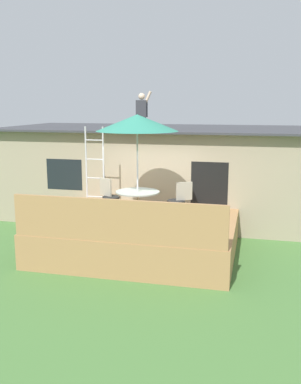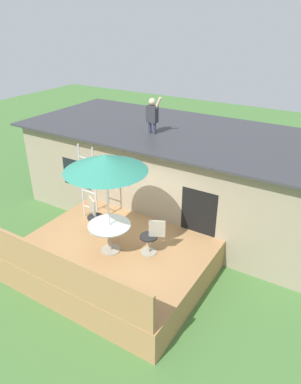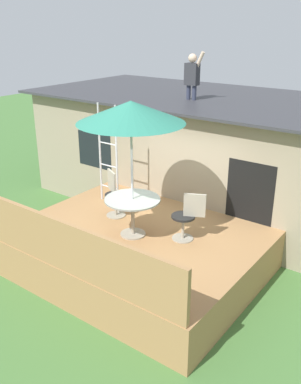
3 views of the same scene
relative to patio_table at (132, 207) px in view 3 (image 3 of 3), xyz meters
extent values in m
plane|color=#477538|center=(0.00, 0.28, -1.39)|extent=(40.00, 40.00, 0.00)
cube|color=gray|center=(0.00, 3.88, 0.01)|extent=(10.00, 4.00, 2.78)
cube|color=#38383D|center=(0.00, 3.88, 1.43)|extent=(10.50, 4.50, 0.06)
cube|color=black|center=(-2.74, 1.89, 0.16)|extent=(1.10, 0.03, 0.90)
cube|color=black|center=(1.49, 1.89, -0.34)|extent=(1.00, 0.03, 2.00)
cube|color=#A87A4C|center=(0.00, 0.28, -0.99)|extent=(4.60, 3.93, 0.80)
cube|color=#A87A4C|center=(0.00, -1.64, -0.14)|extent=(4.50, 0.08, 0.90)
cylinder|color=#A59E8C|center=(0.00, 0.00, -0.57)|extent=(0.48, 0.48, 0.03)
cylinder|color=#A59E8C|center=(0.00, 0.00, -0.22)|extent=(0.07, 0.07, 0.71)
cylinder|color=#999E93|center=(0.00, 0.00, 0.14)|extent=(1.04, 1.04, 0.03)
cylinder|color=silver|center=(0.00, 0.00, 0.61)|extent=(0.04, 0.04, 2.40)
cone|color=#338C72|center=(0.00, 0.00, 1.76)|extent=(1.90, 1.90, 0.38)
cylinder|color=silver|center=(-1.66, 0.94, 0.51)|extent=(0.04, 0.04, 2.20)
cylinder|color=silver|center=(-1.18, 0.94, 0.51)|extent=(0.04, 0.04, 2.20)
cylinder|color=silver|center=(-1.42, 0.94, -0.24)|extent=(0.48, 0.03, 0.03)
cylinder|color=silver|center=(-1.42, 0.94, 0.26)|extent=(0.48, 0.03, 0.03)
cylinder|color=silver|center=(-1.42, 0.94, 0.76)|extent=(0.48, 0.03, 0.03)
cylinder|color=silver|center=(-1.42, 0.94, 1.26)|extent=(0.48, 0.03, 0.03)
cylinder|color=#33384C|center=(-0.81, 3.18, 1.63)|extent=(0.10, 0.10, 0.34)
cylinder|color=#33384C|center=(-0.65, 3.18, 1.63)|extent=(0.10, 0.10, 0.34)
cube|color=#333338|center=(-0.73, 3.18, 2.05)|extent=(0.32, 0.20, 0.50)
sphere|color=beige|center=(-0.73, 3.18, 2.41)|extent=(0.20, 0.20, 0.20)
cylinder|color=beige|center=(-0.55, 3.18, 2.35)|extent=(0.26, 0.08, 0.44)
cylinder|color=#A59E8C|center=(-0.82, 0.46, -0.58)|extent=(0.40, 0.40, 0.02)
cylinder|color=#A59E8C|center=(-0.82, 0.46, -0.36)|extent=(0.06, 0.06, 0.44)
cylinder|color=black|center=(-0.82, 0.46, -0.13)|extent=(0.44, 0.44, 0.04)
cube|color=#A59E8C|center=(-1.00, 0.56, 0.11)|extent=(0.37, 0.23, 0.44)
cylinder|color=#A59E8C|center=(0.85, 0.42, -0.58)|extent=(0.40, 0.40, 0.02)
cylinder|color=#A59E8C|center=(0.85, 0.42, -0.36)|extent=(0.06, 0.06, 0.44)
cylinder|color=black|center=(0.85, 0.42, -0.13)|extent=(0.44, 0.44, 0.04)
cube|color=#A59E8C|center=(1.03, 0.51, 0.11)|extent=(0.38, 0.21, 0.44)
camera|label=1|loc=(2.69, -9.71, 2.19)|focal=40.69mm
camera|label=2|loc=(4.62, -5.62, 4.69)|focal=33.10mm
camera|label=3|loc=(4.57, -5.59, 3.21)|focal=39.74mm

